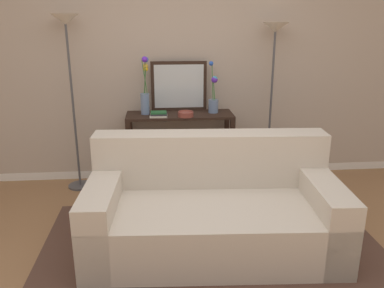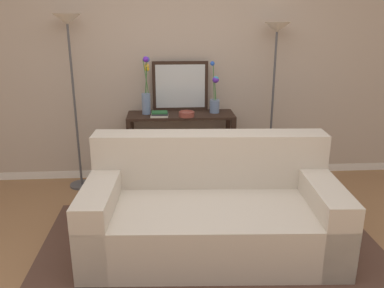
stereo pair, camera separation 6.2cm
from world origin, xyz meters
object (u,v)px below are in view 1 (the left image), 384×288
Objects in this scene: couch at (212,211)px; console_table at (180,137)px; fruit_bowl at (186,114)px; book_stack at (159,114)px; book_row_under_console at (154,180)px; floor_lamp_right at (274,59)px; wall_mirror at (179,86)px; vase_short_flowers at (214,97)px; floor_lamp_left at (68,55)px; vase_tall_flowers at (145,93)px.

couch is 1.77× the size of console_table.
fruit_bowl is (0.05, -0.13, 0.28)m from console_table.
book_stack reaches higher than console_table.
book_row_under_console is (-0.35, 0.13, -0.79)m from fruit_bowl.
book_stack is at bearing 109.23° from couch.
wall_mirror is (-1.00, 0.13, -0.30)m from floor_lamp_right.
vase_short_flowers reaches higher than couch.
console_table is at bearing -1.67° from floor_lamp_left.
floor_lamp_left is 9.74× the size of book_stack.
couch is 3.31× the size of vase_tall_flowers.
floor_lamp_left is at bearing 172.16° from fruit_bowl.
console_table is at bearing -176.79° from vase_short_flowers.
vase_tall_flowers is (-1.37, -0.01, -0.34)m from floor_lamp_right.
console_table is 1.30m from floor_lamp_right.
wall_mirror is at bearing 21.48° from vase_tall_flowers.
floor_lamp_right is 9.32× the size of book_stack.
floor_lamp_left reaches higher than wall_mirror.
fruit_bowl is (0.42, -0.15, -0.20)m from vase_tall_flowers.
vase_short_flowers is at bearing -21.97° from wall_mirror.
floor_lamp_left is 1.05× the size of floor_lamp_right.
couch is at bearing -70.77° from book_stack.
floor_lamp_left is 0.86m from vase_tall_flowers.
vase_short_flowers is at bearing 81.96° from couch.
console_table is 1.87× the size of vase_tall_flowers.
console_table is 0.56m from vase_short_flowers.
wall_mirror is 3.72× the size of fruit_bowl.
floor_lamp_left reaches higher than fruit_bowl.
floor_lamp_right is at bearing 57.85° from couch.
vase_tall_flowers is (-0.55, 1.30, 0.74)m from couch.
vase_short_flowers reaches higher than fruit_bowl.
floor_lamp_right is 1.86m from book_row_under_console.
floor_lamp_left reaches higher than vase_tall_flowers.
floor_lamp_right is 1.05m from wall_mirror.
wall_mirror is 0.40m from vase_tall_flowers.
console_table is 0.55m from wall_mirror.
floor_lamp_right is at bearing 0.42° from vase_tall_flowers.
fruit_bowl is (-0.95, -0.16, -0.54)m from floor_lamp_right.
floor_lamp_right is (1.01, 0.03, 0.83)m from console_table.
fruit_bowl is 0.48× the size of book_row_under_console.
floor_lamp_left is (-1.12, 0.03, 0.89)m from console_table.
book_stack is (0.90, -0.13, -0.61)m from floor_lamp_left.
vase_tall_flowers is at bearing 176.43° from console_table.
vase_short_flowers is (-0.64, -0.01, -0.40)m from floor_lamp_right.
vase_short_flowers reaches higher than console_table.
fruit_bowl reaches higher than book_row_under_console.
console_table is 0.65× the size of floor_lamp_right.
vase_tall_flowers reaches higher than wall_mirror.
fruit_bowl is at bearing -170.35° from floor_lamp_right.
wall_mirror is (1.13, 0.13, -0.36)m from floor_lamp_left.
book_row_under_console is (-0.30, 0.00, -0.50)m from console_table.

